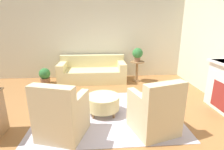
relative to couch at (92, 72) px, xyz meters
The scene contains 10 objects.
ground_plane 2.43m from the couch, 80.42° to the right, with size 16.00×16.00×0.00m, color #996638.
wall_back 1.29m from the couch, 55.03° to the left, with size 9.78×0.12×2.80m.
rug 2.43m from the couch, 80.42° to the right, with size 3.09×2.33×0.01m.
couch is the anchor object (origin of this frame).
armchair_left 3.18m from the couch, 98.13° to the right, with size 0.94×0.94×1.04m.
armchair_right 3.38m from the couch, 68.28° to the right, with size 0.94×0.94×1.04m.
ottoman_table 2.39m from the couch, 82.49° to the right, with size 0.73×0.73×0.42m.
side_table 1.56m from the couch, ahead, with size 0.49×0.49×0.71m.
potted_plant_on_side_table 1.69m from the couch, ahead, with size 0.35×0.35×0.47m.
potted_plant_floor 1.61m from the couch, behind, with size 0.37×0.37×0.53m.
Camera 1 is at (-0.16, -3.56, 1.99)m, focal length 28.00 mm.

